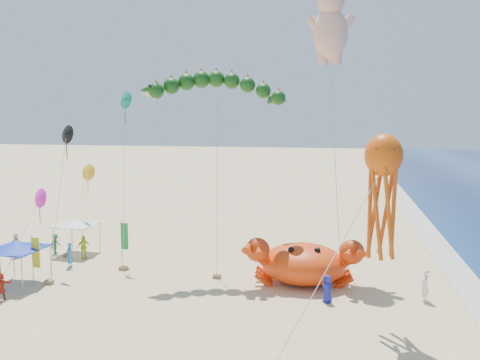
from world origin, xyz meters
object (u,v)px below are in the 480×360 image
octopus_kite (382,187)px  dragon_kite (215,92)px  crab_inflatable (303,262)px  canopy_blue (16,246)px  cherub_kite (331,24)px  canopy_white (77,222)px

octopus_kite → dragon_kite: bearing=144.3°
crab_inflatable → canopy_blue: bearing=-167.2°
cherub_kite → crab_inflatable: bearing=-102.8°
cherub_kite → canopy_white: size_ratio=6.46×
canopy_blue → dragon_kite: bearing=27.9°
cherub_kite → canopy_white: cherub_kite is taller
crab_inflatable → dragon_kite: size_ratio=0.54×
crab_inflatable → octopus_kite: (4.15, -5.44, 5.63)m
canopy_white → canopy_blue: bearing=-88.2°
octopus_kite → canopy_blue: bearing=176.1°
octopus_kite → canopy_blue: 22.07m
cherub_kite → canopy_blue: 25.17m
cherub_kite → canopy_blue: cherub_kite is taller
canopy_blue → canopy_white: bearing=91.8°
crab_inflatable → canopy_white: (-17.61, 3.09, 1.06)m
dragon_kite → octopus_kite: size_ratio=1.38×
canopy_white → octopus_kite: bearing=-21.4°
crab_inflatable → dragon_kite: 12.53m
cherub_kite → canopy_white: (-18.78, -2.07, -14.35)m
dragon_kite → canopy_white: size_ratio=4.42×
cherub_kite → canopy_white: 23.73m
cherub_kite → canopy_blue: bearing=-153.8°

